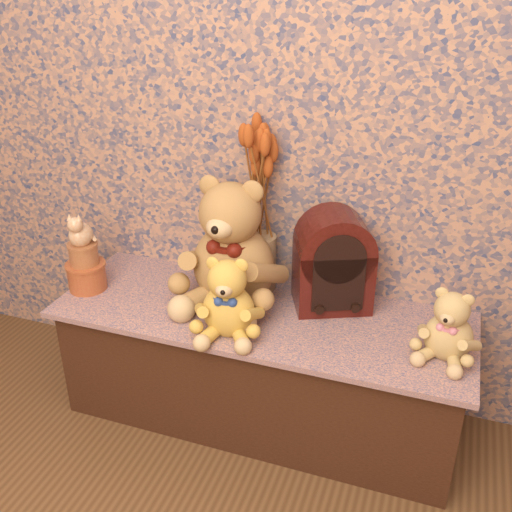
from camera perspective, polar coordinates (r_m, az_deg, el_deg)
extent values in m
cube|color=#384874|center=(1.97, 3.04, 19.92)|extent=(3.00, 0.10, 2.60)
cube|color=#394376|center=(2.15, 0.45, -10.57)|extent=(1.44, 0.51, 0.45)
cylinder|color=tan|center=(2.13, 0.31, -0.57)|extent=(0.15, 0.15, 0.21)
cylinder|color=#C77C3A|center=(2.23, -16.18, -1.91)|extent=(0.15, 0.15, 0.10)
cylinder|color=tan|center=(2.19, -16.47, 0.16)|extent=(0.13, 0.13, 0.08)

